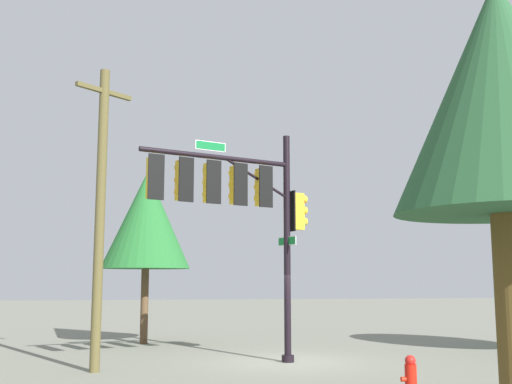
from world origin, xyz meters
TOP-DOWN VIEW (x-y plane):
  - ground_plane at (0.00, 0.00)m, footprint 120.00×120.00m
  - signal_pole_assembly at (1.58, 0.55)m, footprint 5.06×2.17m
  - utility_pole at (5.35, 1.08)m, footprint 1.44×1.27m
  - fire_hydrant at (-1.25, 5.71)m, footprint 0.33×0.24m
  - tree_near at (-0.10, 11.27)m, footprint 2.66×2.66m
  - tree_mid at (4.14, -6.05)m, footprint 3.37×3.37m

SIDE VIEW (x-z plane):
  - ground_plane at x=0.00m, z-range 0.00..0.00m
  - fire_hydrant at x=-1.25m, z-range 0.00..0.83m
  - utility_pole at x=5.35m, z-range 0.15..8.22m
  - tree_near at x=-0.10m, z-range 1.49..7.55m
  - tree_mid at x=4.14m, z-range 1.37..7.90m
  - signal_pole_assembly at x=1.58m, z-range 1.31..7.99m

